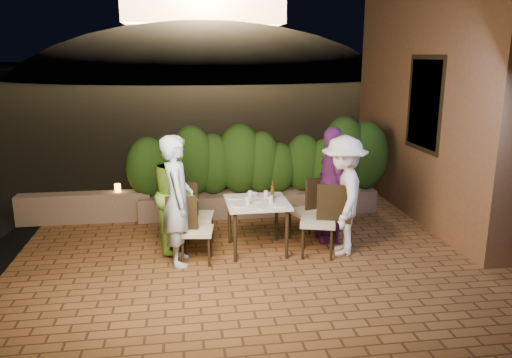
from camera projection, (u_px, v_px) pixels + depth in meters
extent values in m
plane|color=black|center=(270.00, 268.00, 6.73)|extent=(400.00, 400.00, 0.00)
cube|color=brown|center=(264.00, 257.00, 7.22)|extent=(7.00, 6.00, 0.15)
cube|color=brown|center=(458.00, 71.00, 8.55)|extent=(1.60, 5.00, 5.00)
cube|color=black|center=(426.00, 104.00, 8.08)|extent=(0.08, 1.00, 1.40)
cube|color=black|center=(426.00, 104.00, 8.08)|extent=(0.06, 1.15, 1.55)
cube|color=#7A614E|center=(259.00, 203.00, 8.91)|extent=(4.20, 0.55, 0.40)
cube|color=#7A614E|center=(85.00, 207.00, 8.47)|extent=(2.20, 0.30, 0.50)
ellipsoid|color=black|center=(206.00, 108.00, 65.56)|extent=(52.00, 40.00, 22.00)
cylinder|color=white|center=(241.00, 205.00, 6.87)|extent=(0.23, 0.23, 0.01)
cylinder|color=white|center=(234.00, 197.00, 7.25)|extent=(0.22, 0.22, 0.01)
cylinder|color=white|center=(278.00, 205.00, 6.89)|extent=(0.25, 0.25, 0.01)
cylinder|color=white|center=(273.00, 196.00, 7.31)|extent=(0.22, 0.22, 0.01)
cylinder|color=white|center=(257.00, 200.00, 7.11)|extent=(0.20, 0.20, 0.01)
cylinder|color=white|center=(264.00, 207.00, 6.79)|extent=(0.22, 0.22, 0.01)
cylinder|color=silver|center=(248.00, 200.00, 6.91)|extent=(0.07, 0.07, 0.12)
cylinder|color=silver|center=(250.00, 194.00, 7.22)|extent=(0.07, 0.07, 0.11)
cylinder|color=silver|center=(271.00, 200.00, 6.97)|extent=(0.06, 0.06, 0.11)
cylinder|color=silver|center=(266.00, 194.00, 7.24)|extent=(0.06, 0.06, 0.11)
imported|color=white|center=(252.00, 195.00, 7.34)|extent=(0.18, 0.18, 0.04)
imported|color=silver|center=(177.00, 201.00, 6.63)|extent=(0.45, 0.66, 1.77)
imported|color=#9BE246|center=(176.00, 193.00, 7.16)|extent=(0.66, 0.83, 1.68)
imported|color=white|center=(343.00, 196.00, 7.00)|extent=(0.89, 1.22, 1.70)
imported|color=#732A7F|center=(331.00, 184.00, 7.50)|extent=(0.44, 1.03, 1.75)
cylinder|color=orange|center=(118.00, 188.00, 8.48)|extent=(0.10, 0.10, 0.14)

